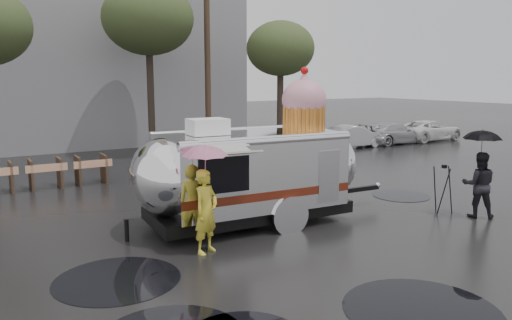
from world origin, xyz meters
TOP-DOWN VIEW (x-y plane):
  - ground at (0.00, 0.00)m, footprint 120.00×120.00m
  - puddles at (-2.28, 1.03)m, footprint 11.63×10.35m
  - grey_building at (-4.00, 24.00)m, footprint 22.00×12.00m
  - utility_pole at (2.50, 14.00)m, footprint 1.60×0.28m
  - tree_mid at (0.00, 15.00)m, footprint 4.20×4.20m
  - tree_right at (6.00, 13.00)m, footprint 3.36×3.36m
  - barricade_row at (-5.55, 9.96)m, footprint 4.30×0.80m
  - parked_cars at (11.78, 12.00)m, footprint 13.20×1.90m
  - airstream_trailer at (-1.66, 2.90)m, footprint 7.53×2.98m
  - person_left at (-3.65, 1.50)m, footprint 0.78×0.68m
  - umbrella_pink at (-3.65, 1.50)m, footprint 1.17×1.17m
  - person_right at (3.74, 0.21)m, footprint 0.92×0.93m
  - umbrella_black at (3.74, 0.21)m, footprint 1.21×1.21m
  - tripod at (3.27, 0.96)m, footprint 0.55×0.54m

SIDE VIEW (x-z plane):
  - ground at x=0.00m, z-range 0.00..0.00m
  - puddles at x=-2.28m, z-range 0.00..0.01m
  - barricade_row at x=-5.55m, z-range 0.02..1.02m
  - parked_cars at x=11.78m, z-range -0.03..1.47m
  - tripod at x=3.27m, z-range 0.10..1.46m
  - person_right at x=3.74m, z-range 0.00..1.76m
  - person_left at x=-3.65m, z-range 0.00..1.80m
  - airstream_trailer at x=-1.66m, z-range -0.60..3.45m
  - umbrella_pink at x=-3.65m, z-range 0.77..3.12m
  - umbrella_black at x=3.74m, z-range 0.77..3.15m
  - utility_pole at x=2.50m, z-range 0.12..9.12m
  - tree_right at x=6.00m, z-range 1.85..8.27m
  - tree_mid at x=0.00m, z-range 2.33..10.35m
  - grey_building at x=-4.00m, z-range 0.00..13.00m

